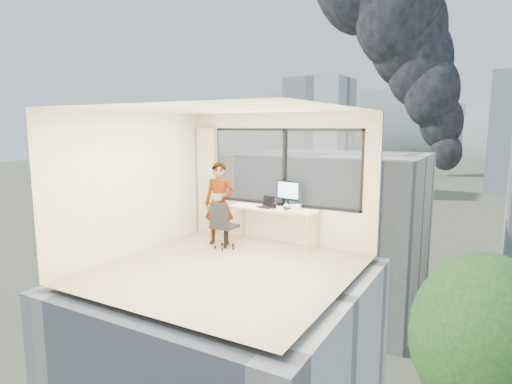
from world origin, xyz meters
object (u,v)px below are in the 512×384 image
Objects in this scene: person at (219,204)px; laptop at (265,202)px; handbag at (290,202)px; desk at (272,226)px; chair at (225,225)px; monitor at (288,194)px; game_console at (293,206)px.

person is 0.91m from laptop.
desk is at bearing -138.68° from handbag.
laptop is at bearing 10.73° from person.
handbag reaches higher than desk.
person is (-0.94, -0.48, 0.45)m from desk.
person is 1.40m from handbag.
desk is 0.96m from chair.
monitor is 2.31× the size of handbag.
game_console is 0.10m from handbag.
person reaches higher than handbag.
handbag is at bearing 40.21° from desk.
monitor is at bearing -85.29° from handbag.
game_console is 0.90× the size of laptop.
laptop reaches higher than desk.
person is 6.97× the size of handbag.
laptop is at bearing -146.24° from monitor.
chair reaches higher than handbag.
chair is 0.57× the size of person.
person is 1.46m from game_console.
chair is at bearing -55.93° from person.
person is at bearing -137.15° from laptop.
person reaches higher than monitor.
laptop is (0.80, 0.43, 0.03)m from person.
chair is at bearing -134.58° from handbag.
person is 1.38m from monitor.
person is 5.49× the size of game_console.
laptop reaches higher than game_console.
game_console is at bearing 41.68° from laptop.
desk is 0.50m from laptop.
chair is at bearing -134.15° from desk.
monitor reaches higher than laptop.
person is at bearing -152.93° from game_console.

